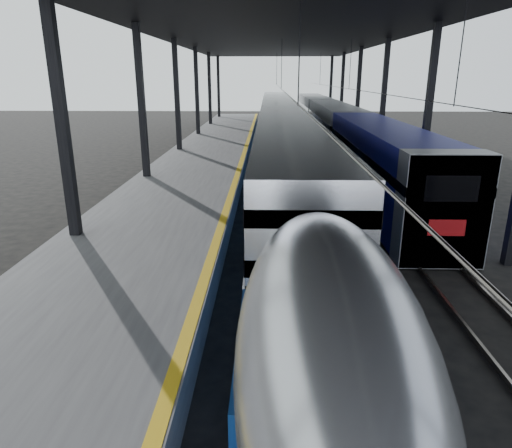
{
  "coord_description": "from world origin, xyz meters",
  "views": [
    {
      "loc": [
        1.03,
        -10.24,
        6.37
      ],
      "look_at": [
        0.69,
        3.23,
        2.0
      ],
      "focal_mm": 32.0,
      "sensor_mm": 36.0,
      "label": 1
    }
  ],
  "objects": [
    {
      "name": "canopy",
      "position": [
        1.9,
        20.0,
        9.12
      ],
      "size": [
        18.0,
        75.0,
        9.47
      ],
      "color": "black",
      "rests_on": "ground"
    },
    {
      "name": "tgv_train",
      "position": [
        2.0,
        23.49,
        2.03
      ],
      "size": [
        3.02,
        65.2,
        4.33
      ],
      "color": "#B9BBC0",
      "rests_on": "ground"
    },
    {
      "name": "rails",
      "position": [
        4.5,
        20.0,
        0.08
      ],
      "size": [
        6.52,
        80.0,
        0.16
      ],
      "color": "slate",
      "rests_on": "ground"
    },
    {
      "name": "platform",
      "position": [
        -3.5,
        20.0,
        0.5
      ],
      "size": [
        6.0,
        80.0,
        1.0
      ],
      "primitive_type": "cube",
      "color": "#4C4C4F",
      "rests_on": "ground"
    },
    {
      "name": "second_train",
      "position": [
        7.0,
        31.59,
        2.03
      ],
      "size": [
        2.92,
        56.05,
        4.02
      ],
      "color": "navy",
      "rests_on": "ground"
    },
    {
      "name": "yellow_strip",
      "position": [
        -0.7,
        20.0,
        1.0
      ],
      "size": [
        0.3,
        80.0,
        0.01
      ],
      "primitive_type": "cube",
      "color": "gold",
      "rests_on": "platform"
    },
    {
      "name": "ground",
      "position": [
        0.0,
        0.0,
        0.0
      ],
      "size": [
        160.0,
        160.0,
        0.0
      ],
      "primitive_type": "plane",
      "color": "black",
      "rests_on": "ground"
    }
  ]
}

